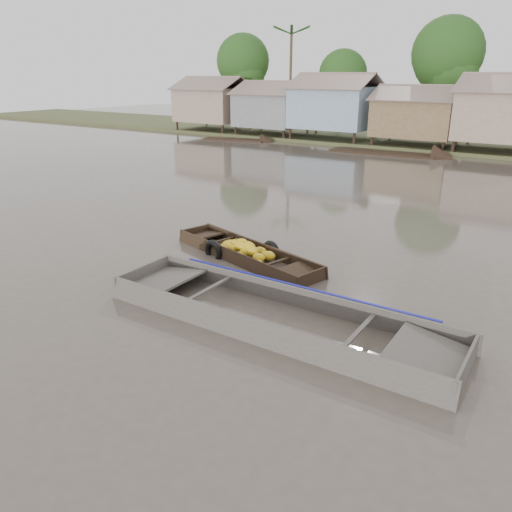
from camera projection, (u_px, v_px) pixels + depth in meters
The scene contains 3 objects.
ground at pixel (211, 295), 12.81m from camera, with size 120.00×120.00×0.00m, color #4F453C.
banana_boat at pixel (244, 253), 15.34m from camera, with size 5.70×2.75×0.79m.
viewer_boat at pixel (276, 320), 11.35m from camera, with size 8.41×2.27×0.67m.
Camera 1 is at (7.43, -9.08, 5.37)m, focal length 35.00 mm.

